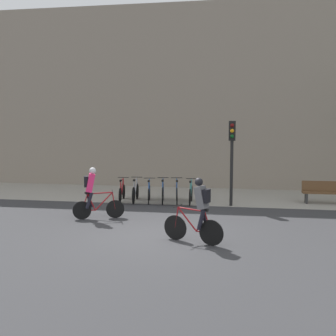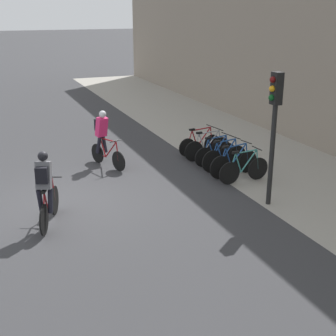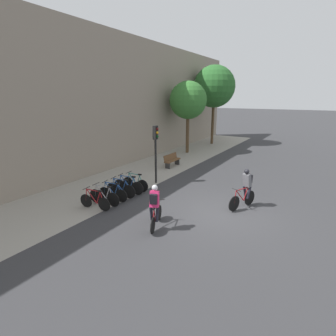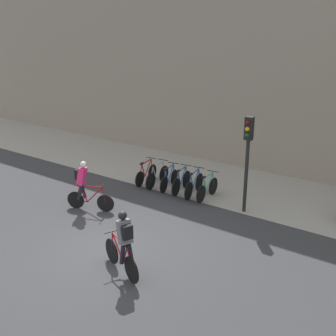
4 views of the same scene
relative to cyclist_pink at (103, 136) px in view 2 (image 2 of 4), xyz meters
name	(u,v)px [view 2 (image 2 of 4)]	position (x,y,z in m)	size (l,w,h in m)	color
ground	(67,204)	(2.65, -1.67, -0.95)	(200.00, 200.00, 0.00)	#333335
kerb_strip	(290,171)	(2.65, 5.08, -0.94)	(44.00, 4.50, 0.01)	gray
cyclist_pink	(103,136)	(0.00, 0.00, 0.00)	(1.63, 0.71, 1.75)	black
cyclist_grey	(46,188)	(3.79, -2.29, 0.00)	(1.68, 0.73, 1.79)	black
parked_bike_0	(200,143)	(0.08, 3.28, -0.56)	(0.46, 1.61, 0.95)	black
parked_bike_1	(207,147)	(0.65, 3.28, -0.54)	(0.46, 1.69, 0.97)	black
parked_bike_2	(216,153)	(1.22, 3.28, -0.56)	(0.46, 1.56, 0.95)	black
parked_bike_3	(224,157)	(1.79, 3.28, -0.54)	(0.46, 1.63, 0.98)	black
parked_bike_4	(234,162)	(2.37, 3.28, -0.54)	(0.46, 1.71, 0.98)	black
parked_bike_5	(244,169)	(2.94, 3.28, -0.55)	(0.46, 1.61, 0.96)	black
traffic_light_pole	(274,115)	(4.54, 3.04, 1.35)	(0.26, 0.30, 3.30)	black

